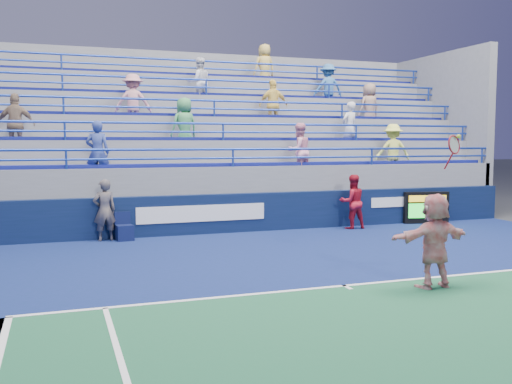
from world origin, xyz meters
name	(u,v)px	position (x,y,z in m)	size (l,w,h in m)	color
ground	(344,287)	(0.00, 0.00, 0.00)	(120.00, 120.00, 0.00)	#333538
sponsor_wall	(235,213)	(0.00, 6.50, 0.55)	(18.00, 0.32, 1.10)	#091633
bleacher_stand	(203,171)	(0.00, 10.27, 1.54)	(18.00, 5.60, 6.13)	slate
serve_speed_board	(426,208)	(6.14, 6.14, 0.50)	(1.45, 0.41, 1.00)	black
judge_chair	(124,232)	(-3.13, 6.10, 0.24)	(0.47, 0.47, 0.74)	#0C133C
tennis_player	(435,241)	(1.44, -0.58, 0.84)	(1.57, 0.56, 2.68)	white
line_judge	(105,210)	(-3.61, 6.19, 0.80)	(0.59, 0.38, 1.61)	#141C37
ball_girl	(352,202)	(3.43, 5.96, 0.80)	(0.78, 0.61, 1.60)	#A61225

